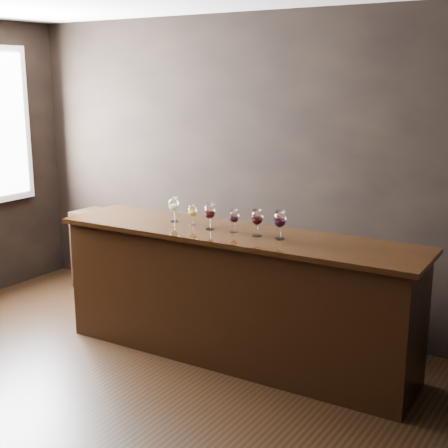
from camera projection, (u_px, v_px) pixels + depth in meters
The scene contains 11 objects.
ground at pixel (70, 410), 4.30m from camera, with size 5.00×5.00×0.00m, color black.
room_shell at pixel (42, 145), 4.10m from camera, with size 5.02×4.52×2.81m.
bar_counter at pixel (235, 298), 5.01m from camera, with size 2.91×0.63×1.02m, color black.
bar_top at pixel (235, 234), 4.88m from camera, with size 3.01×0.70×0.04m, color black.
back_bar_shelf at pixel (166, 263), 6.25m from camera, with size 2.32×0.40×0.84m, color black.
glass_white at pixel (174, 205), 5.20m from camera, with size 0.09×0.09×0.21m.
glass_amber at pixel (193, 211), 5.06m from camera, with size 0.07×0.07×0.17m.
glass_red_a at pixel (210, 212), 4.93m from camera, with size 0.09×0.09×0.21m.
glass_red_b at pixel (234, 217), 4.85m from camera, with size 0.08×0.08×0.18m.
glass_red_c at pixel (257, 218), 4.73m from camera, with size 0.09×0.09×0.21m.
glass_red_d at pixel (280, 220), 4.64m from camera, with size 0.09×0.09×0.22m.
Camera 1 is at (3.02, -2.67, 2.26)m, focal length 50.00 mm.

